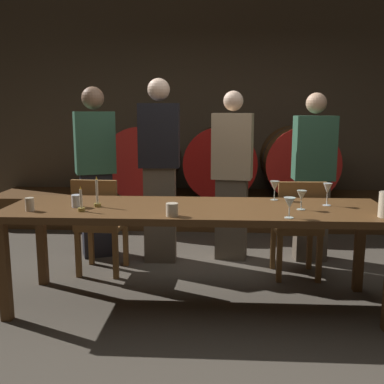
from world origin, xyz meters
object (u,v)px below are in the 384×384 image
Objects in this scene: guest_center_right at (232,175)px; dining_table at (195,216)px; wine_glass_center_left at (290,203)px; wine_glass_far_right at (328,189)px; guest_far_left at (96,171)px; cup_center at (77,201)px; wine_barrel_center at (220,161)px; wine_barrel_right at (297,161)px; candle_right at (97,198)px; candle_left at (81,205)px; cup_left at (30,204)px; chair_right at (298,224)px; wine_glass_center_right at (302,196)px; guest_far_right at (313,177)px; wine_glass_far_left at (275,187)px; wine_barrel_left at (145,160)px; cup_right at (172,210)px; chair_left at (99,222)px; guest_center_left at (160,170)px.

dining_table is at bearing 84.73° from guest_center_right.
wine_glass_center_left is 0.81× the size of wine_glass_far_right.
cup_center is (0.19, -1.20, -0.06)m from guest_far_left.
wine_barrel_center is 0.99m from wine_barrel_right.
wine_glass_far_right reaches higher than dining_table.
dining_table is 1.00m from wine_glass_far_right.
wine_barrel_right is at bearing 0.00° from wine_barrel_center.
candle_right is 0.15m from cup_center.
candle_left is 0.16m from cup_center.
candle_left is at bearing 1.12° from cup_left.
dining_table is at bearing -94.16° from wine_barrel_center.
chair_right is at bearing 146.08° from guest_center_right.
guest_far_left is 2.17m from wine_glass_center_right.
guest_far_right is at bearing 157.36° from guest_far_left.
dining_table is 1.18m from guest_center_right.
candle_right is (-1.81, -1.18, -0.00)m from guest_far_right.
wine_barrel_center is 5.11× the size of candle_left.
chair_right is 0.55m from wine_glass_far_left.
guest_center_right reaches higher than candle_right.
wine_glass_far_right is 2.16m from cup_left.
wine_barrel_center is 2.55m from wine_glass_far_right.
wine_barrel_left is 10.46× the size of cup_right.
wine_barrel_left is at bearing 88.19° from cup_center.
wine_glass_center_left is at bearing -115.54° from wine_glass_center_right.
wine_barrel_center is 0.56× the size of guest_center_right.
cup_right is at bearing 132.88° from chair_left.
chair_left is 0.54× the size of guest_far_right.
guest_far_left reaches higher than candle_right.
candle_left is 1.44m from wine_glass_center_left.
guest_center_left is at bearing 2.89° from guest_far_right.
wine_glass_far_right reaches higher than wine_glass_center_left.
guest_center_left reaches higher than guest_center_right.
chair_left is 0.74m from candle_right.
guest_center_right reaches higher than dining_table.
candle_left is 0.66m from cup_right.
guest_far_left is 1.03× the size of guest_center_right.
cup_center is at bearing 95.20° from chair_left.
wine_glass_far_left is 0.61m from wine_glass_center_left.
wine_glass_far_left is (-0.56, -2.24, 0.04)m from wine_barrel_right.
guest_center_left is at bearing 144.54° from wine_glass_far_left.
guest_far_right reaches higher than wine_barrel_left.
guest_center_left is 1.10m from candle_right.
dining_table is 1.71× the size of guest_far_right.
candle_left is 1.56m from wine_glass_center_right.
candle_right reaches higher than cup_left.
guest_far_left is at bearing 153.07° from wine_glass_far_right.
guest_far_left is 12.07× the size of wine_glass_center_right.
wine_barrel_left is at bearing 122.01° from wine_glass_far_left.
wine_glass_far_right is (0.34, 0.42, 0.02)m from wine_glass_center_left.
wine_barrel_left is at bearing -38.74° from guest_far_right.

